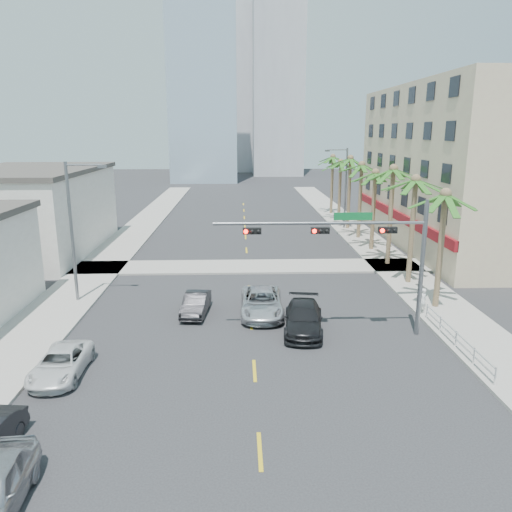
{
  "coord_description": "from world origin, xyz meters",
  "views": [
    {
      "loc": [
        -0.65,
        -17.13,
        10.82
      ],
      "look_at": [
        0.34,
        11.92,
        3.5
      ],
      "focal_mm": 35.0,
      "sensor_mm": 36.0,
      "label": 1
    }
  ],
  "objects_px": {
    "car_lane_left": "(196,304)",
    "car_lane_right": "(303,318)",
    "pedestrian": "(422,301)",
    "car_parked_far": "(61,363)",
    "car_lane_center": "(262,302)",
    "traffic_signal_mast": "(363,245)"
  },
  "relations": [
    {
      "from": "traffic_signal_mast",
      "to": "car_parked_far",
      "type": "distance_m",
      "value": 15.77
    },
    {
      "from": "car_lane_left",
      "to": "pedestrian",
      "type": "xyz_separation_m",
      "value": [
        13.62,
        -0.73,
        0.28
      ]
    },
    {
      "from": "traffic_signal_mast",
      "to": "pedestrian",
      "type": "distance_m",
      "value": 6.76
    },
    {
      "from": "car_parked_far",
      "to": "car_lane_right",
      "type": "relative_size",
      "value": 0.86
    },
    {
      "from": "car_parked_far",
      "to": "pedestrian",
      "type": "relative_size",
      "value": 2.83
    },
    {
      "from": "car_parked_far",
      "to": "traffic_signal_mast",
      "type": "bearing_deg",
      "value": 15.74
    },
    {
      "from": "car_lane_center",
      "to": "car_lane_right",
      "type": "bearing_deg",
      "value": -49.73
    },
    {
      "from": "car_lane_right",
      "to": "car_lane_left",
      "type": "bearing_deg",
      "value": 162.12
    },
    {
      "from": "traffic_signal_mast",
      "to": "pedestrian",
      "type": "relative_size",
      "value": 7.18
    },
    {
      "from": "car_lane_left",
      "to": "car_lane_right",
      "type": "distance_m",
      "value": 6.83
    },
    {
      "from": "car_lane_left",
      "to": "car_lane_center",
      "type": "xyz_separation_m",
      "value": [
        3.99,
        -0.22,
        0.11
      ]
    },
    {
      "from": "car_lane_right",
      "to": "pedestrian",
      "type": "bearing_deg",
      "value": 23.43
    },
    {
      "from": "car_lane_center",
      "to": "pedestrian",
      "type": "distance_m",
      "value": 9.65
    },
    {
      "from": "car_lane_center",
      "to": "traffic_signal_mast",
      "type": "bearing_deg",
      "value": -32.51
    },
    {
      "from": "car_parked_far",
      "to": "pedestrian",
      "type": "bearing_deg",
      "value": 20.06
    },
    {
      "from": "car_parked_far",
      "to": "car_lane_right",
      "type": "xyz_separation_m",
      "value": [
        11.62,
        4.84,
        0.13
      ]
    },
    {
      "from": "traffic_signal_mast",
      "to": "pedestrian",
      "type": "xyz_separation_m",
      "value": [
        4.52,
        2.87,
        -4.14
      ]
    },
    {
      "from": "car_lane_left",
      "to": "pedestrian",
      "type": "height_order",
      "value": "pedestrian"
    },
    {
      "from": "car_lane_left",
      "to": "car_lane_center",
      "type": "relative_size",
      "value": 0.72
    },
    {
      "from": "traffic_signal_mast",
      "to": "car_lane_left",
      "type": "bearing_deg",
      "value": 158.44
    },
    {
      "from": "car_parked_far",
      "to": "car_lane_center",
      "type": "distance_m",
      "value": 12.06
    },
    {
      "from": "car_parked_far",
      "to": "car_lane_left",
      "type": "relative_size",
      "value": 1.13
    }
  ]
}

